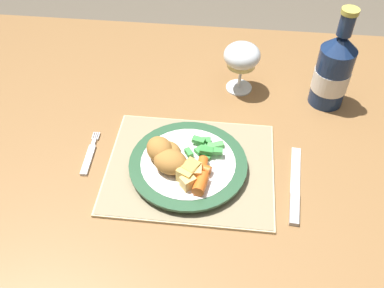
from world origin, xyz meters
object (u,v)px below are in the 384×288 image
Objects in this scene: dining_table at (188,161)px; bottle at (333,70)px; dinner_plate at (188,165)px; table_knife at (295,191)px; fork at (89,156)px; wine_glass at (242,58)px.

bottle reaches higher than dining_table.
dining_table is 0.38m from bottle.
dinner_plate reaches higher than table_knife.
fork is 0.42m from table_knife.
bottle is at bearing 40.13° from dinner_plate.
wine_glass is (0.11, 0.17, 0.17)m from dining_table.
table_knife reaches higher than fork.
bottle is at bearing 25.34° from dining_table.
wine_glass is at bearing 71.40° from dinner_plate.
table_knife is (0.21, -0.03, -0.01)m from dinner_plate.
dining_table is 0.27m from wine_glass.
wine_glass is 0.52× the size of bottle.
bottle reaches higher than fork.
dining_table is at bearing -121.64° from wine_glass.
fork is 0.52× the size of bottle.
table_knife is 0.30m from bottle.
bottle is at bearing 73.05° from table_knife.
fork is 0.40m from wine_glass.
fork is (-0.19, -0.09, 0.09)m from dining_table.
dining_table is 0.23m from fork.
bottle reaches higher than dinner_plate.
dining_table is at bearing 24.64° from fork.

